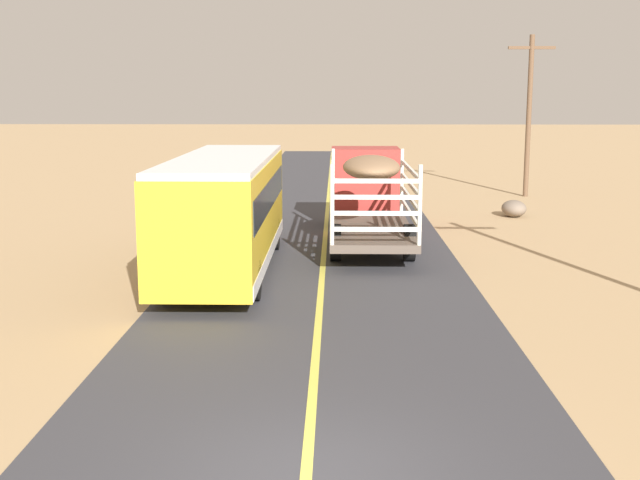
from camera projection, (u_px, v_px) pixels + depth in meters
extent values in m
plane|color=tan|center=(306.00, 478.00, 10.68)|extent=(240.00, 240.00, 0.00)
cube|color=#38383D|center=(306.00, 477.00, 10.67)|extent=(8.00, 120.00, 0.02)
cube|color=#D8CC4C|center=(306.00, 476.00, 10.67)|extent=(0.16, 117.60, 0.00)
cube|color=#B2332D|center=(365.00, 177.00, 30.61)|extent=(2.50, 2.20, 2.20)
cube|color=#192333|center=(365.00, 165.00, 30.53)|extent=(2.53, 1.54, 0.70)
cube|color=brown|center=(371.00, 230.00, 25.49)|extent=(2.50, 6.40, 0.24)
cylinder|color=silver|center=(333.00, 180.00, 28.39)|extent=(0.12, 0.12, 2.20)
cylinder|color=silver|center=(402.00, 181.00, 28.34)|extent=(0.12, 0.12, 2.20)
cylinder|color=silver|center=(332.00, 205.00, 22.21)|extent=(0.12, 0.12, 2.20)
cylinder|color=silver|center=(420.00, 205.00, 22.16)|extent=(0.12, 0.12, 2.20)
cube|color=silver|center=(332.00, 212.00, 25.41)|extent=(0.08, 6.30, 0.12)
cube|color=silver|center=(410.00, 213.00, 25.37)|extent=(0.08, 6.30, 0.12)
cube|color=silver|center=(376.00, 229.00, 22.28)|extent=(2.40, 0.08, 0.12)
cube|color=silver|center=(332.00, 198.00, 25.34)|extent=(0.08, 6.30, 0.12)
cube|color=silver|center=(410.00, 199.00, 25.29)|extent=(0.08, 6.30, 0.12)
cube|color=silver|center=(376.00, 213.00, 22.20)|extent=(2.40, 0.08, 0.12)
cube|color=silver|center=(332.00, 184.00, 25.26)|extent=(0.08, 6.30, 0.12)
cube|color=silver|center=(410.00, 184.00, 25.21)|extent=(0.08, 6.30, 0.12)
cube|color=silver|center=(376.00, 197.00, 22.12)|extent=(2.40, 0.08, 0.12)
cube|color=silver|center=(332.00, 170.00, 25.18)|extent=(0.08, 6.30, 0.12)
cube|color=silver|center=(411.00, 170.00, 25.13)|extent=(0.08, 6.30, 0.12)
cube|color=silver|center=(376.00, 181.00, 22.05)|extent=(2.40, 0.08, 0.12)
ellipsoid|color=#8C6B4C|center=(371.00, 167.00, 25.14)|extent=(1.75, 3.84, 0.70)
cylinder|color=black|center=(336.00, 210.00, 30.85)|extent=(0.32, 1.10, 1.10)
cylinder|color=black|center=(394.00, 211.00, 30.81)|extent=(0.32, 1.10, 1.10)
cylinder|color=black|center=(336.00, 242.00, 24.28)|extent=(0.32, 1.10, 1.10)
cylinder|color=black|center=(409.00, 243.00, 24.23)|extent=(0.32, 1.10, 1.10)
cube|color=gold|center=(225.00, 211.00, 22.63)|extent=(2.50, 10.00, 2.70)
cube|color=white|center=(224.00, 159.00, 22.37)|extent=(2.45, 9.80, 0.16)
cube|color=#192333|center=(225.00, 194.00, 22.54)|extent=(2.54, 9.20, 0.80)
cube|color=silver|center=(226.00, 252.00, 22.83)|extent=(2.53, 9.80, 0.36)
cylinder|color=black|center=(205.00, 234.00, 26.06)|extent=(0.30, 1.00, 1.00)
cylinder|color=black|center=(274.00, 234.00, 26.02)|extent=(0.30, 1.00, 1.00)
cylinder|color=black|center=(162.00, 280.00, 19.67)|extent=(0.30, 1.00, 1.00)
cylinder|color=black|center=(254.00, 280.00, 19.62)|extent=(0.30, 1.00, 1.00)
cylinder|color=brown|center=(529.00, 117.00, 38.91)|extent=(0.24, 0.24, 7.61)
cube|color=brown|center=(532.00, 48.00, 38.34)|extent=(2.20, 0.14, 0.14)
ellipsoid|color=#756656|center=(514.00, 208.00, 33.03)|extent=(0.98, 1.33, 0.67)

